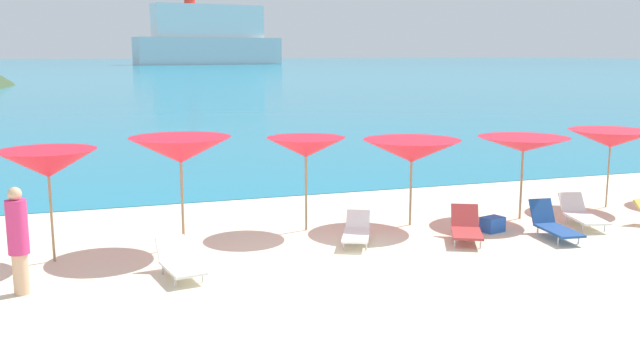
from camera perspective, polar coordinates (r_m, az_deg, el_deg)
ground_plane at (r=22.72m, az=-6.50°, el=-0.37°), size 50.00×100.00×0.30m
ocean_water at (r=238.87m, az=-17.88°, el=8.86°), size 650.00×440.00×0.02m
umbrella_2 at (r=14.42m, az=-21.18°, el=1.24°), size 1.87×1.87×2.21m
umbrella_3 at (r=14.64m, az=-11.23°, el=2.39°), size 2.17×2.17×2.34m
umbrella_4 at (r=15.87m, az=-1.15°, el=2.65°), size 1.82×1.82×2.15m
umbrella_5 at (r=16.51m, az=7.43°, el=2.35°), size 2.50×2.50×2.04m
umbrella_6 at (r=17.71m, az=16.15°, el=2.78°), size 2.25×2.25×2.02m
umbrella_7 at (r=19.80m, az=22.48°, el=3.10°), size 2.39×2.39×2.05m
lounge_chair_0 at (r=15.11m, az=2.98°, el=-4.13°), size 1.13×1.61×0.58m
lounge_chair_2 at (r=15.56m, az=11.74°, el=-3.77°), size 1.17×1.55×0.69m
lounge_chair_3 at (r=16.37m, az=18.38°, el=-3.43°), size 0.71×1.56×0.75m
lounge_chair_4 at (r=13.17m, az=-11.29°, el=-6.55°), size 0.79×1.45×0.62m
lounge_chair_7 at (r=17.71m, az=20.44°, el=-2.58°), size 0.94×1.67×0.66m
beachgoer_0 at (r=12.82m, az=-23.26°, el=-4.33°), size 0.35×0.35×1.85m
cooler_box at (r=16.54m, az=13.79°, el=-3.50°), size 0.58×0.49×0.34m
cruise_ship at (r=238.78m, az=-9.02°, el=11.27°), size 49.16×17.57×22.22m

